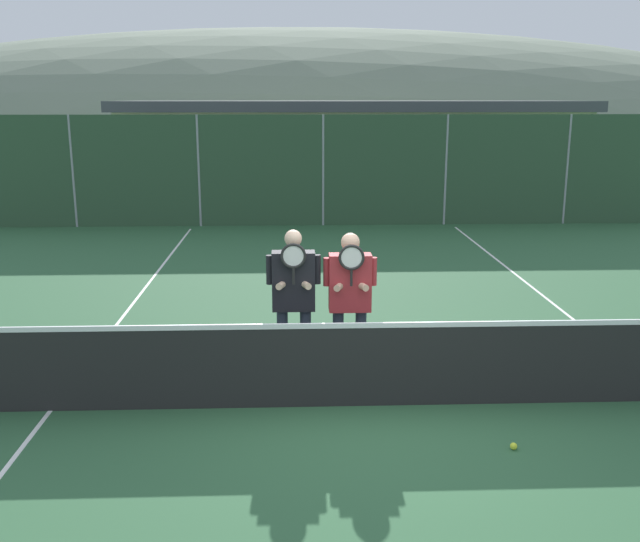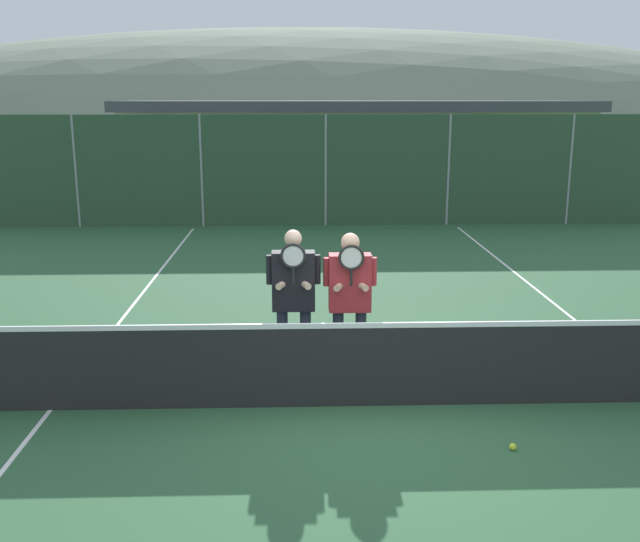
{
  "view_description": "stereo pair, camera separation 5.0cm",
  "coord_description": "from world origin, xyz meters",
  "px_view_note": "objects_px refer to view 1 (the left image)",
  "views": [
    {
      "loc": [
        -0.82,
        -7.2,
        3.27
      ],
      "look_at": [
        -0.5,
        0.91,
        1.3
      ],
      "focal_mm": 40.0,
      "sensor_mm": 36.0,
      "label": 1
    },
    {
      "loc": [
        -0.77,
        -7.2,
        3.27
      ],
      "look_at": [
        -0.5,
        0.91,
        1.3
      ],
      "focal_mm": 40.0,
      "sensor_mm": 36.0,
      "label": 2
    }
  ],
  "objects_px": {
    "player_leftmost": "(294,293)",
    "car_center": "(456,178)",
    "player_center_left": "(350,293)",
    "car_far_left": "(130,179)",
    "tennis_ball_on_court": "(514,446)",
    "car_left_of_center": "(298,179)"
  },
  "relations": [
    {
      "from": "player_leftmost",
      "to": "car_center",
      "type": "height_order",
      "value": "player_leftmost"
    },
    {
      "from": "player_center_left",
      "to": "car_far_left",
      "type": "distance_m",
      "value": 15.03
    },
    {
      "from": "player_leftmost",
      "to": "car_far_left",
      "type": "height_order",
      "value": "player_leftmost"
    },
    {
      "from": "player_center_left",
      "to": "tennis_ball_on_court",
      "type": "height_order",
      "value": "player_center_left"
    },
    {
      "from": "car_left_of_center",
      "to": "tennis_ball_on_court",
      "type": "bearing_deg",
      "value": -82.97
    },
    {
      "from": "player_center_left",
      "to": "tennis_ball_on_court",
      "type": "xyz_separation_m",
      "value": [
        1.43,
        -1.84,
        -1.03
      ]
    },
    {
      "from": "car_left_of_center",
      "to": "tennis_ball_on_court",
      "type": "height_order",
      "value": "car_left_of_center"
    },
    {
      "from": "player_center_left",
      "to": "car_center",
      "type": "distance_m",
      "value": 14.47
    },
    {
      "from": "player_leftmost",
      "to": "car_far_left",
      "type": "distance_m",
      "value": 14.8
    },
    {
      "from": "car_far_left",
      "to": "player_center_left",
      "type": "bearing_deg",
      "value": -68.11
    },
    {
      "from": "player_leftmost",
      "to": "player_center_left",
      "type": "bearing_deg",
      "value": 0.84
    },
    {
      "from": "player_center_left",
      "to": "tennis_ball_on_court",
      "type": "bearing_deg",
      "value": -52.02
    },
    {
      "from": "player_center_left",
      "to": "car_far_left",
      "type": "bearing_deg",
      "value": 111.89
    },
    {
      "from": "car_left_of_center",
      "to": "tennis_ball_on_court",
      "type": "distance_m",
      "value": 15.59
    },
    {
      "from": "player_leftmost",
      "to": "tennis_ball_on_court",
      "type": "relative_size",
      "value": 26.75
    },
    {
      "from": "player_leftmost",
      "to": "player_center_left",
      "type": "distance_m",
      "value": 0.66
    },
    {
      "from": "player_leftmost",
      "to": "car_left_of_center",
      "type": "bearing_deg",
      "value": 89.22
    },
    {
      "from": "player_center_left",
      "to": "car_left_of_center",
      "type": "distance_m",
      "value": 13.62
    },
    {
      "from": "player_leftmost",
      "to": "tennis_ball_on_court",
      "type": "distance_m",
      "value": 2.97
    },
    {
      "from": "player_leftmost",
      "to": "player_center_left",
      "type": "relative_size",
      "value": 1.02
    },
    {
      "from": "player_leftmost",
      "to": "car_far_left",
      "type": "xyz_separation_m",
      "value": [
        -4.95,
        13.95,
        -0.19
      ]
    },
    {
      "from": "car_far_left",
      "to": "car_left_of_center",
      "type": "xyz_separation_m",
      "value": [
        5.13,
        -0.33,
        0.02
      ]
    }
  ]
}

